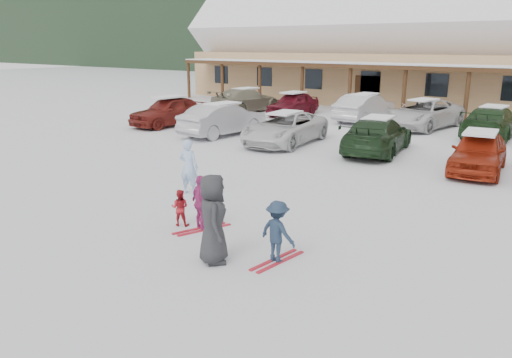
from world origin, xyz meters
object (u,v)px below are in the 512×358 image
Objects in this scene: parked_car_4 at (479,152)px; day_lodge at (373,48)px; parked_car_7 at (246,100)px; parked_car_8 at (293,104)px; parked_car_0 at (170,111)px; parked_car_11 at (492,122)px; toddler_red at (180,208)px; child_navy at (278,232)px; bystander_dark at (213,219)px; parked_car_9 at (365,108)px; parked_car_10 at (423,114)px; parked_car_3 at (377,135)px; child_magenta at (201,203)px; adult_skier at (189,167)px; parked_car_1 at (223,119)px.

day_lodge is at bearing 116.29° from parked_car_4.
parked_car_4 is 17.70m from parked_car_7.
day_lodge reaches higher than parked_car_7.
parked_car_8 is at bearing 140.34° from parked_car_4.
parked_car_11 is at bearing 27.94° from parked_car_0.
toddler_red is 0.70× the size of child_navy.
toddler_red is 0.49× the size of bystander_dark.
parked_car_9 reaches higher than parked_car_10.
parked_car_7 is (-11.99, 6.60, 0.04)m from parked_car_3.
parked_car_0 is at bearing -21.07° from child_magenta.
parked_car_4 is at bearing 158.61° from parked_car_3.
parked_car_4 is (2.29, 10.98, -0.22)m from bystander_dark.
adult_skier is at bearing -76.19° from day_lodge.
parked_car_7 is (-3.50, -11.21, -3.19)m from day_lodge.
parked_car_3 is 1.21× the size of parked_car_4.
day_lodge is 6.21× the size of parked_car_9.
day_lodge is 7.15× the size of parked_car_4.
parked_car_0 is (-9.78, 8.44, -0.04)m from adult_skier.
child_navy is at bearing -169.34° from child_magenta.
parked_car_3 is at bearing 4.76° from parked_car_0.
adult_skier is 9.78m from parked_car_1.
parked_car_4 is 0.87× the size of parked_car_9.
parked_car_7 is (-0.24, 6.88, -0.02)m from parked_car_0.
parked_car_10 is at bearing -117.29° from toddler_red.
child_magenta is 0.29× the size of parked_car_0.
adult_skier reaches higher than parked_car_3.
parked_car_7 reaches higher than parked_car_11.
child_navy is 17.44m from parked_car_11.
parked_car_1 reaches higher than parked_car_4.
child_magenta is at bearing 132.38° from parked_car_1.
child_magenta is at bearing 160.02° from toddler_red.
day_lodge is 13.65m from parked_car_10.
parked_car_10 reaches higher than parked_car_8.
day_lodge reaches higher than parked_car_3.
parked_car_11 is (2.88, 6.40, 0.02)m from parked_car_3.
bystander_dark reaches higher than parked_car_9.
toddler_red is 3.09m from child_navy.
parked_car_3 reaches higher than toddler_red.
toddler_red is at bearing -39.00° from parked_car_0.
parked_car_11 is (-1.19, 7.25, 0.04)m from parked_car_4.
bystander_dark is 11.96m from parked_car_3.
parked_car_7 is 1.03× the size of parked_car_11.
parked_car_0 is at bearing 170.30° from parked_car_4.
child_magenta is 0.25× the size of parked_car_10.
adult_skier is at bearing -135.10° from parked_car_4.
parked_car_1 reaches higher than parked_car_3.
child_navy is 0.97× the size of child_magenta.
child_magenta is at bearing 105.79° from parked_car_9.
adult_skier is 17.22m from parked_car_8.
parked_car_0 is 16.08m from parked_car_11.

